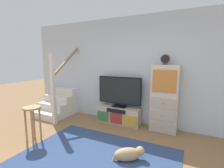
# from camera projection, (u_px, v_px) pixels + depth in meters

# --- Properties ---
(back_wall) EXTENTS (6.40, 0.12, 2.70)m
(back_wall) POSITION_uv_depth(u_px,v_px,m) (134.00, 71.00, 4.18)
(back_wall) COLOR silver
(back_wall) RESTS_ON ground_plane
(area_rug) EXTENTS (2.60, 1.80, 0.01)m
(area_rug) POSITION_uv_depth(u_px,v_px,m) (97.00, 158.00, 2.73)
(area_rug) COLOR navy
(area_rug) RESTS_ON ground_plane
(media_console) EXTENTS (1.12, 0.38, 0.43)m
(media_console) POSITION_uv_depth(u_px,v_px,m) (119.00, 115.00, 4.24)
(media_console) COLOR #BCB29E
(media_console) RESTS_ON ground_plane
(television) EXTENTS (1.15, 0.22, 0.78)m
(television) POSITION_uv_depth(u_px,v_px,m) (119.00, 91.00, 4.17)
(television) COLOR black
(television) RESTS_ON media_console
(side_cabinet) EXTENTS (0.58, 0.38, 1.53)m
(side_cabinet) POSITION_uv_depth(u_px,v_px,m) (164.00, 99.00, 3.68)
(side_cabinet) COLOR beige
(side_cabinet) RESTS_ON ground_plane
(desk_clock) EXTENTS (0.20, 0.08, 0.22)m
(desk_clock) POSITION_uv_depth(u_px,v_px,m) (165.00, 60.00, 3.54)
(desk_clock) COLOR #4C3823
(desk_clock) RESTS_ON side_cabinet
(staircase) EXTENTS (1.00, 1.36, 2.20)m
(staircase) POSITION_uv_depth(u_px,v_px,m) (62.00, 101.00, 5.08)
(staircase) COLOR silver
(staircase) RESTS_ON ground_plane
(bar_stool_near) EXTENTS (0.34, 0.34, 0.71)m
(bar_stool_near) POSITION_uv_depth(u_px,v_px,m) (32.00, 116.00, 3.26)
(bar_stool_near) COLOR #A37A4C
(bar_stool_near) RESTS_ON ground_plane
(dog) EXTENTS (0.49, 0.41, 0.23)m
(dog) POSITION_uv_depth(u_px,v_px,m) (129.00, 154.00, 2.66)
(dog) COLOR tan
(dog) RESTS_ON ground_plane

